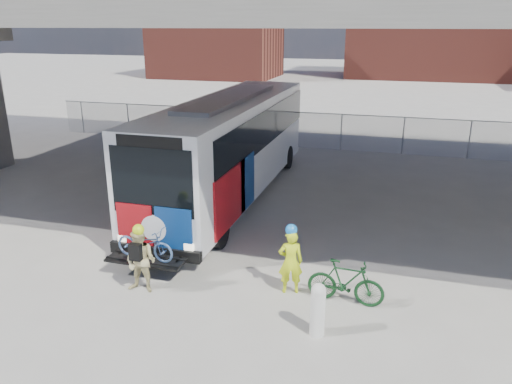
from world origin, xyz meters
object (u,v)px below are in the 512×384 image
at_px(bus, 231,140).
at_px(bollard, 318,308).
at_px(bike_parked, 346,282).
at_px(cyclist_hivis, 291,260).
at_px(cyclist_tan, 141,260).

xyz_separation_m(bus, bollard, (4.56, -7.86, -1.48)).
height_order(bus, bike_parked, bus).
height_order(cyclist_hivis, cyclist_tan, cyclist_hivis).
distance_m(bollard, cyclist_tan, 4.34).
relative_size(bollard, bike_parked, 0.67).
relative_size(bus, bollard, 11.04).
bearing_deg(bike_parked, bollard, 167.38).
bearing_deg(cyclist_tan, cyclist_hivis, 14.73).
xyz_separation_m(cyclist_hivis, cyclist_tan, (-3.38, -0.96, -0.03)).
height_order(bus, bollard, bus).
xyz_separation_m(bollard, cyclist_hivis, (-0.91, 1.53, 0.21)).
bearing_deg(bus, cyclist_tan, -87.92).
distance_m(bus, cyclist_tan, 7.41).
distance_m(cyclist_tan, bike_parked, 4.78).
bearing_deg(cyclist_hivis, bike_parked, 156.87).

